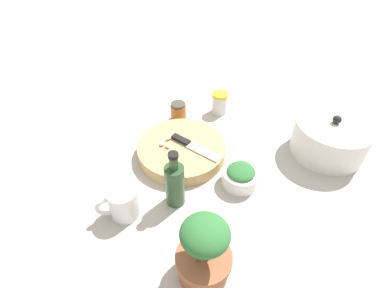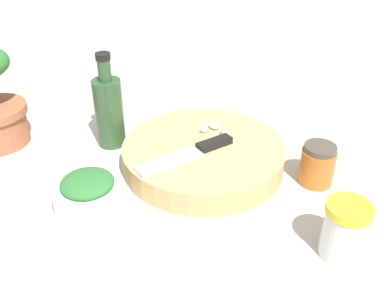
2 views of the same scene
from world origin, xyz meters
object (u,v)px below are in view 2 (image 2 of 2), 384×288
Objects in this scene: cutting_board at (203,155)px; herb_bowl at (89,194)px; honey_jar at (317,165)px; garlic_cloves at (215,129)px; spice_jar at (344,230)px; coffee_mug at (124,91)px; chef_knife at (192,152)px; oil_bottle at (109,110)px.

herb_bowl reaches higher than cutting_board.
garlic_cloves is at bearing 25.46° from honey_jar.
spice_jar reaches higher than honey_jar.
garlic_cloves is 0.27m from coffee_mug.
herb_bowl is 0.39m from spice_jar.
honey_jar reaches higher than chef_knife.
honey_jar is 0.40m from oil_bottle.
coffee_mug is at bearing -2.49° from chef_knife.
garlic_cloves is 0.29× the size of oil_bottle.
herb_bowl is at bearing 144.27° from coffee_mug.
spice_jar is (-0.29, -0.26, 0.01)m from herb_bowl.
oil_bottle is (0.32, 0.24, 0.04)m from honey_jar.
herb_bowl is 0.21m from oil_bottle.
chef_knife is 1.00× the size of oil_bottle.
oil_bottle is (0.46, 0.14, 0.03)m from spice_jar.
chef_knife is 0.20m from oil_bottle.
herb_bowl is at bearing 145.30° from oil_bottle.
garlic_cloves is 0.76× the size of honey_jar.
garlic_cloves is 0.27m from herb_bowl.
chef_knife is 0.22m from honey_jar.
garlic_cloves reaches higher than cutting_board.
coffee_mug reaches higher than cutting_board.
chef_knife is 0.19m from herb_bowl.
honey_jar reaches higher than cutting_board.
honey_jar is (-0.18, -0.09, -0.01)m from garlic_cloves.
spice_jar reaches higher than herb_bowl.
chef_knife is at bearing 111.95° from cutting_board.
spice_jar reaches higher than cutting_board.
spice_jar is 0.79× the size of coffee_mug.
herb_bowl is (-0.00, 0.23, 0.01)m from cutting_board.
coffee_mug reaches higher than chef_knife.
cutting_board is at bearing -67.10° from chef_knife.
herb_bowl is (0.01, 0.19, -0.02)m from chef_knife.
oil_bottle is at bearing 142.81° from coffee_mug.
garlic_cloves is 0.20m from honey_jar.
honey_jar is at bearing -112.95° from herb_bowl.
herb_bowl is at bearing 87.39° from chef_knife.
cutting_board is 4.01× the size of honey_jar.
cutting_board is 0.23m from herb_bowl.
oil_bottle reaches higher than coffee_mug.
garlic_cloves is at bearing -2.76° from spice_jar.
cutting_board is at bearing 120.84° from garlic_cloves.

